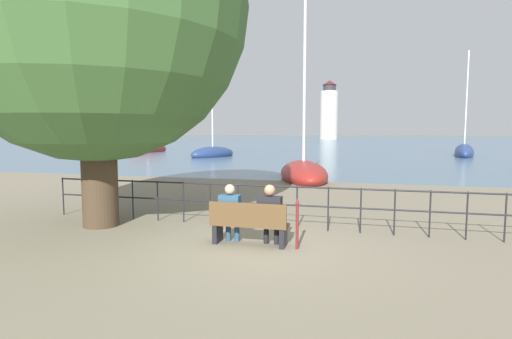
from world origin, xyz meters
The scene contains 13 objects.
ground_plane centered at (0.00, 0.00, 0.00)m, with size 1000.00×1000.00×0.00m, color #7A705B.
harbor_water centered at (0.00, 160.83, 0.00)m, with size 600.00×300.00×0.01m.
shade_tree centered at (-4.01, 0.64, 5.24)m, with size 7.36×7.36×8.94m.
park_bench centered at (0.00, -0.06, 0.42)m, with size 1.61×0.45×0.90m.
seated_person_left centered at (-0.42, 0.01, 0.68)m, with size 0.43×0.35×1.24m.
seated_person_right centered at (0.42, 0.01, 0.70)m, with size 0.49×0.35×1.26m.
promenade_railing centered at (0.00, 1.54, 0.69)m, with size 11.80×0.04×1.05m.
closed_umbrella centered at (1.00, -0.08, 0.58)m, with size 0.09×0.09×1.03m.
sailboat_0 centered at (-21.77, 33.63, 0.36)m, with size 2.55×6.89×10.36m.
sailboat_1 centered at (-0.56, 11.67, 0.30)m, with size 3.68×6.28×9.03m.
sailboat_2 centered at (11.72, 34.49, 0.39)m, with size 2.98×7.31×10.51m.
sailboat_3 centered at (-11.36, 27.36, 0.35)m, with size 3.94×5.72×11.46m.
harbor_lighthouse centered at (-8.50, 125.59, 8.88)m, with size 5.83×5.83×19.09m.
Camera 1 is at (2.20, -7.77, 2.31)m, focal length 28.00 mm.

